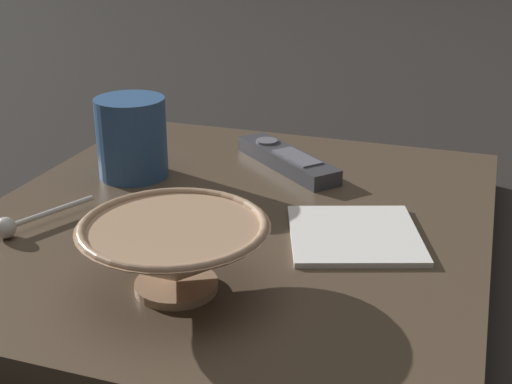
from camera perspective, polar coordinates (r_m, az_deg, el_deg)
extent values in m
plane|color=black|center=(0.80, -1.89, -4.79)|extent=(6.00, 6.00, 0.00)
cube|color=#4C3D2D|center=(0.79, -1.91, -3.35)|extent=(0.61, 0.55, 0.04)
cylinder|color=tan|center=(0.63, -6.52, -7.60)|extent=(0.07, 0.07, 0.01)
cone|color=tan|center=(0.62, -6.65, -5.08)|extent=(0.17, 0.17, 0.05)
torus|color=tan|center=(0.61, -6.76, -2.78)|extent=(0.17, 0.17, 0.01)
cylinder|color=#33598C|center=(0.89, -10.12, 4.40)|extent=(0.09, 0.09, 0.10)
cylinder|color=silver|center=(0.79, -16.21, -1.51)|extent=(0.10, 0.05, 0.01)
sphere|color=silver|center=(0.77, -19.80, -2.77)|extent=(0.02, 0.02, 0.02)
cube|color=#38383D|center=(0.92, 2.54, 2.65)|extent=(0.15, 0.17, 0.02)
cylinder|color=slate|center=(0.95, 0.89, 4.18)|extent=(0.03, 0.03, 0.00)
cube|color=slate|center=(0.90, 3.36, 2.89)|extent=(0.07, 0.08, 0.00)
cube|color=white|center=(0.73, 8.03, -3.46)|extent=(0.17, 0.17, 0.01)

